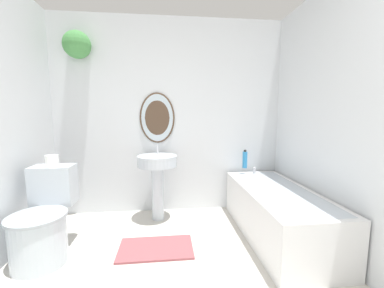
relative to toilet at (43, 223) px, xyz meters
name	(u,v)px	position (x,y,z in m)	size (l,w,h in m)	color
wall_back	(165,113)	(1.04, 0.95, 0.94)	(2.91, 0.30, 2.40)	silver
wall_right	(363,119)	(2.53, -0.40, 0.88)	(0.06, 2.78, 2.40)	silver
toilet	(43,223)	(0.00, 0.00, 0.00)	(0.45, 0.65, 0.76)	silver
pedestal_sink	(157,171)	(0.95, 0.66, 0.26)	(0.46, 0.46, 0.86)	silver
bathtub	(277,212)	(2.16, 0.13, -0.06)	(0.65, 1.48, 0.57)	silver
shampoo_bottle	(245,159)	(2.03, 0.77, 0.36)	(0.06, 0.06, 0.23)	#2D84C6
bath_mat	(156,248)	(0.95, 0.02, -0.31)	(0.68, 0.39, 0.02)	#934C51
toilet_paper_roll	(52,160)	(0.00, 0.23, 0.50)	(0.11, 0.11, 0.10)	white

